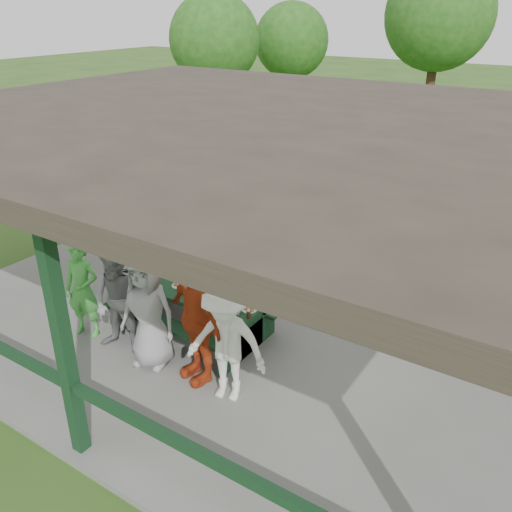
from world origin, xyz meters
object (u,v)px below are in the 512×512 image
Objects in this scene: contestant_grey_mid at (148,312)px; contestant_grey_left at (119,301)px; spectator_lblue at (298,230)px; contestant_white_fedora at (226,343)px; picnic_table_near at (192,306)px; spectator_blue at (258,207)px; spectator_grey at (368,249)px; picnic_table_far at (255,257)px; pickup_truck at (497,177)px; contestant_red at (196,318)px; contestant_green at (83,289)px; farm_trailer at (275,155)px.

contestant_grey_left is at bearing 166.24° from contestant_grey_mid.
spectator_lblue is (0.30, 3.65, 0.02)m from contestant_grey_mid.
contestant_white_fedora reaches higher than contestant_grey_left.
spectator_blue is at bearing 107.38° from picnic_table_near.
picnic_table_near is at bearing 33.98° from spectator_grey.
picnic_table_far is at bearing 74.96° from spectator_lblue.
spectator_blue is 6.76m from pickup_truck.
pickup_truck is at bearing -100.42° from spectator_blue.
contestant_red reaches higher than contestant_white_fedora.
contestant_green is at bearing 25.96° from spectator_grey.
contestant_green is at bearing 166.35° from contestant_white_fedora.
contestant_grey_mid is at bearing -86.38° from picnic_table_far.
spectator_lblue is 1.62m from spectator_blue.
spectator_lblue is at bearing 47.88° from contestant_green.
picnic_table_far is 0.59× the size of farm_trailer.
contestant_grey_left is at bearing 95.23° from spectator_lblue.
spectator_lblue is at bearing 83.30° from picnic_table_near.
contestant_grey_left is 10.59m from pickup_truck.
contestant_green reaches higher than picnic_table_far.
picnic_table_far is at bearing 143.78° from spectator_blue.
contestant_red is 1.09× the size of spectator_lblue.
contestant_grey_mid is at bearing 126.14° from spectator_blue.
spectator_grey is (1.37, -0.01, -0.03)m from spectator_lblue.
contestant_red is 0.59m from contestant_white_fedora.
spectator_grey is 6.55m from pickup_truck.
picnic_table_far is 1.80m from spectator_blue.
spectator_blue is (-0.93, 1.50, 0.34)m from picnic_table_far.
contestant_green is 0.90× the size of spectator_lblue.
contestant_white_fedora is 5.05m from spectator_blue.
picnic_table_far is 1.55× the size of contestant_green.
contestant_red reaches higher than picnic_table_near.
contestant_grey_left is at bearing -97.83° from picnic_table_far.
spectator_grey is at bearing -161.42° from spectator_lblue.
farm_trailer is (-3.46, 8.94, -0.24)m from contestant_grey_mid.
contestant_grey_left is 0.97× the size of contestant_grey_mid.
spectator_grey is 0.41× the size of farm_trailer.
picnic_table_far is at bearing 81.19° from contestant_grey_mid.
farm_trailer reaches higher than picnic_table_near.
spectator_grey reaches higher than picnic_table_near.
farm_trailer is (-3.76, 5.29, -0.26)m from spectator_lblue.
contestant_grey_left is 0.98× the size of spectator_grey.
spectator_blue is 5.08m from farm_trailer.
picnic_table_far is 0.47× the size of pickup_truck.
contestant_grey_left reaches higher than picnic_table_near.
picnic_table_near is at bearing 152.97° from contestant_red.
picnic_table_far is 1.44× the size of spectator_grey.
spectator_grey is (2.26, 3.63, 0.02)m from contestant_grey_left.
picnic_table_near is 1.29× the size of contestant_red.
contestant_grey_left is (-0.40, -2.91, 0.34)m from picnic_table_far.
pickup_truck is at bearing -89.89° from spectator_lblue.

